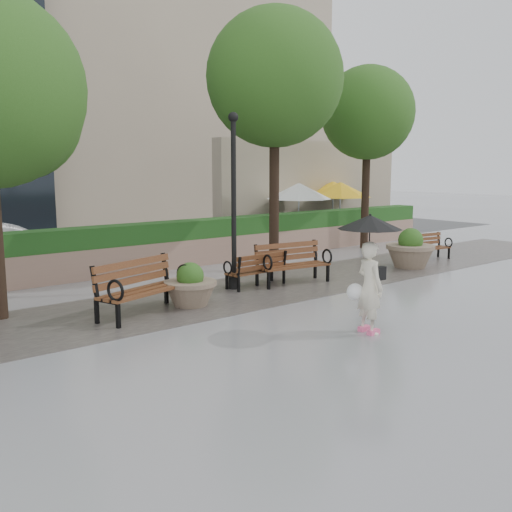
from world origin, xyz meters
TOP-DOWN VIEW (x-y plane):
  - ground at (0.00, 0.00)m, footprint 100.00×100.00m
  - cobble_strip at (0.00, 3.00)m, footprint 28.00×3.20m
  - hedge_wall at (0.00, 7.00)m, footprint 24.00×0.80m
  - cafe_wall at (9.50, 10.00)m, footprint 10.00×0.60m
  - cafe_hedge at (9.00, 7.80)m, footprint 8.00×0.50m
  - asphalt_street at (0.00, 11.00)m, footprint 40.00×7.00m
  - bldg_stone at (10.00, 23.00)m, footprint 18.00×10.00m
  - bench_1 at (-2.62, 2.59)m, footprint 2.17×1.38m
  - bench_2 at (0.83, 3.26)m, footprint 1.61×0.69m
  - bench_3 at (1.78, 2.94)m, footprint 1.99×1.01m
  - bench_4 at (7.64, 2.95)m, footprint 1.61×0.84m
  - planter_left at (-1.49, 2.63)m, footprint 1.12×1.12m
  - planter_right at (6.03, 2.47)m, footprint 1.39×1.39m
  - lamppost at (0.28, 3.41)m, footprint 0.28×0.28m
  - tree_1 at (2.91, 4.86)m, footprint 3.81×3.78m
  - tree_2 at (8.40, 6.12)m, footprint 3.40×3.29m
  - patio_umb_white at (7.31, 8.53)m, footprint 2.50×2.50m
  - patio_umb_yellow_a at (9.58, 8.47)m, footprint 2.50×2.50m
  - patio_umb_yellow_b at (10.22, 9.46)m, footprint 2.50×2.50m
  - car_right at (-2.84, 10.58)m, footprint 3.89×2.07m
  - pedestrian at (-0.10, -1.02)m, footprint 1.14×1.14m

SIDE VIEW (x-z plane):
  - ground at x=0.00m, z-range 0.00..0.00m
  - asphalt_street at x=0.00m, z-range 0.00..0.00m
  - cobble_strip at x=0.00m, z-range 0.00..0.01m
  - bench_4 at x=7.64m, z-range -0.17..0.66m
  - bench_2 at x=0.83m, z-range -0.17..0.67m
  - bench_3 at x=1.78m, z-range -0.21..0.82m
  - bench_1 at x=-2.62m, z-range -0.22..0.87m
  - planter_left at x=-1.49m, z-range -0.10..0.84m
  - cafe_hedge at x=9.00m, z-range 0.00..0.90m
  - planter_right at x=6.03m, z-range -0.13..1.04m
  - car_right at x=-2.84m, z-range 0.00..1.22m
  - hedge_wall at x=0.00m, z-range -0.01..1.34m
  - pedestrian at x=-0.10m, z-range 0.23..2.32m
  - lamppost at x=0.28m, z-range -0.25..3.94m
  - patio_umb_white at x=7.31m, z-range 0.84..3.14m
  - patio_umb_yellow_a at x=9.58m, z-range 0.84..3.14m
  - patio_umb_yellow_b at x=10.22m, z-range 0.84..3.14m
  - cafe_wall at x=9.50m, z-range 0.00..4.00m
  - tree_2 at x=8.40m, z-range 1.45..7.91m
  - tree_1 at x=2.91m, z-range 1.58..8.82m
  - bldg_stone at x=10.00m, z-range 0.00..20.00m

